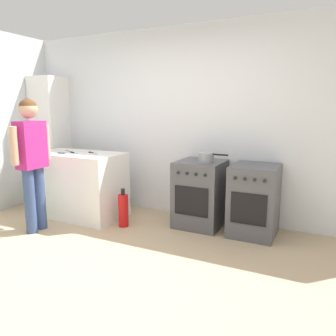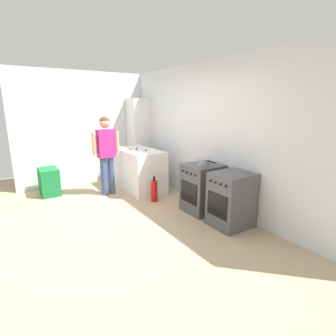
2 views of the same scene
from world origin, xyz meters
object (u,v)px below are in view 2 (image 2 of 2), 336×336
object	(u,v)px
knife_chef	(132,150)
person	(106,149)
knife_utility	(146,151)
oven_left	(202,188)
fire_extinguisher	(154,191)
recycling_crate_lower	(50,188)
oven_right	(232,200)
larder_cabinet	(139,139)
pot	(204,162)
recycling_crate_upper	(48,175)
knife_bread	(137,148)

from	to	relation	value
knife_chef	person	distance (m)	0.57
knife_chef	knife_utility	distance (m)	0.34
oven_left	knife_utility	size ratio (longest dim) A/B	3.58
knife_chef	fire_extinguisher	size ratio (longest dim) A/B	0.62
oven_left	person	distance (m)	2.14
recycling_crate_lower	oven_left	bearing A→B (deg)	41.35
oven_right	knife_utility	size ratio (longest dim) A/B	3.58
person	larder_cabinet	distance (m)	1.48
fire_extinguisher	knife_chef	bearing A→B (deg)	-177.83
oven_left	larder_cabinet	size ratio (longest dim) A/B	0.42
oven_left	oven_right	xyz separation A→B (m)	(0.69, -0.00, -0.00)
pot	knife_utility	xyz separation A→B (m)	(-1.55, -0.26, -0.01)
recycling_crate_lower	recycling_crate_upper	xyz separation A→B (m)	(0.00, 0.00, 0.28)
knife_utility	oven_left	bearing A→B (deg)	12.69
recycling_crate_upper	recycling_crate_lower	bearing A→B (deg)	0.00
oven_right	pot	size ratio (longest dim) A/B	2.30
pot	knife_chef	distance (m)	1.89
recycling_crate_upper	larder_cabinet	distance (m)	2.31
oven_right	pot	xyz separation A→B (m)	(-0.59, -0.07, 0.49)
oven_left	oven_right	distance (m)	0.69
oven_left	recycling_crate_lower	bearing A→B (deg)	-138.65
person	recycling_crate_upper	xyz separation A→B (m)	(-0.65, -1.04, -0.55)
oven_right	knife_bread	world-z (taller)	knife_bread
oven_left	fire_extinguisher	xyz separation A→B (m)	(-0.87, -0.48, -0.21)
person	recycling_crate_upper	world-z (taller)	person
pot	larder_cabinet	size ratio (longest dim) A/B	0.19
oven_right	person	world-z (taller)	person
knife_chef	recycling_crate_lower	size ratio (longest dim) A/B	0.59
person	larder_cabinet	size ratio (longest dim) A/B	0.81
knife_bread	oven_left	bearing A→B (deg)	10.65
oven_right	fire_extinguisher	world-z (taller)	oven_right
knife_bread	larder_cabinet	bearing A→B (deg)	150.86
pot	oven_right	bearing A→B (deg)	6.55
knife_bread	fire_extinguisher	world-z (taller)	knife_bread
recycling_crate_upper	fire_extinguisher	bearing A→B (deg)	46.85
fire_extinguisher	recycling_crate_lower	distance (m)	2.26
pot	fire_extinguisher	world-z (taller)	pot
knife_chef	recycling_crate_lower	world-z (taller)	knife_chef
oven_left	knife_utility	xyz separation A→B (m)	(-1.45, -0.33, 0.48)
pot	person	distance (m)	2.12
recycling_crate_lower	fire_extinguisher	bearing A→B (deg)	46.85
knife_utility	fire_extinguisher	world-z (taller)	knife_utility
person	recycling_crate_upper	bearing A→B (deg)	-121.89
oven_left	larder_cabinet	distance (m)	2.71
oven_right	knife_utility	distance (m)	2.22
knife_utility	person	world-z (taller)	person
oven_right	fire_extinguisher	xyz separation A→B (m)	(-1.56, -0.48, -0.21)
oven_left	larder_cabinet	world-z (taller)	larder_cabinet
oven_right	recycling_crate_upper	xyz separation A→B (m)	(-3.10, -2.12, -0.01)
fire_extinguisher	recycling_crate_lower	size ratio (longest dim) A/B	0.96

